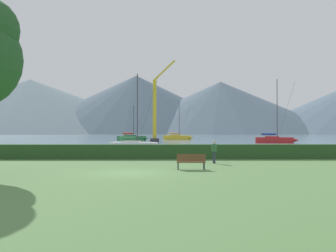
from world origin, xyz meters
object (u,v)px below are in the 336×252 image
park_bench_near_path (191,161)px  person_seated_viewer (214,150)px  sailboat_slip_0 (132,138)px  sailboat_slip_2 (177,137)px  sailboat_slip_1 (134,145)px  dock_crane (155,114)px  sailboat_slip_5 (275,139)px

park_bench_near_path → person_seated_viewer: person_seated_viewer is taller
sailboat_slip_0 → sailboat_slip_2: bearing=58.7°
park_bench_near_path → sailboat_slip_1: bearing=102.8°
person_seated_viewer → dock_crane: size_ratio=0.09×
sailboat_slip_0 → park_bench_near_path: size_ratio=5.28×
sailboat_slip_2 → sailboat_slip_1: bearing=-76.5°
park_bench_near_path → sailboat_slip_2: bearing=89.7°
sailboat_slip_5 → park_bench_near_path: (-20.74, -54.25, -0.19)m
sailboat_slip_1 → park_bench_near_path: sailboat_slip_1 is taller
dock_crane → sailboat_slip_5: bearing=-20.2°
person_seated_viewer → sailboat_slip_5: bearing=57.3°
sailboat_slip_2 → sailboat_slip_5: size_ratio=0.85×
sailboat_slip_2 → park_bench_near_path: sailboat_slip_2 is taller
sailboat_slip_5 → park_bench_near_path: 58.08m
sailboat_slip_1 → person_seated_viewer: size_ratio=5.90×
sailboat_slip_1 → park_bench_near_path: 27.01m
sailboat_slip_5 → person_seated_viewer: bearing=-96.6°
dock_crane → sailboat_slip_1: bearing=-93.0°
person_seated_viewer → park_bench_near_path: bearing=-125.4°
park_bench_near_path → person_seated_viewer: size_ratio=1.05×
sailboat_slip_2 → person_seated_viewer: (-0.39, -83.54, 0.25)m
sailboat_slip_2 → person_seated_viewer: sailboat_slip_2 is taller
dock_crane → park_bench_near_path: bearing=-86.8°
sailboat_slip_0 → sailboat_slip_5: sailboat_slip_5 is taller
sailboat_slip_0 → dock_crane: bearing=-46.3°
sailboat_slip_0 → sailboat_slip_2: size_ratio=0.84×
sailboat_slip_0 → dock_crane: (6.49, -15.32, 5.45)m
sailboat_slip_5 → sailboat_slip_2: bearing=132.5°
sailboat_slip_1 → park_bench_near_path: (5.42, -26.46, -0.05)m
sailboat_slip_2 → park_bench_near_path: (-2.38, -88.15, -0.19)m
person_seated_viewer → sailboat_slip_2: bearing=77.7°
sailboat_slip_0 → person_seated_viewer: (11.98, -73.89, 0.28)m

